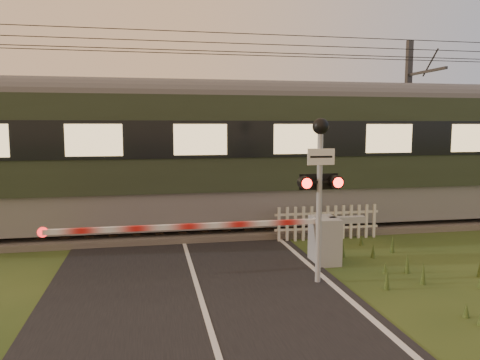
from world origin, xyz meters
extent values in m
plane|color=#223916|center=(0.00, 0.00, 0.00)|extent=(160.00, 160.00, 0.00)
cube|color=black|center=(0.00, 0.00, 0.01)|extent=(6.00, 140.00, 0.02)
cube|color=#47423D|center=(0.00, 6.50, 0.06)|extent=(140.00, 3.40, 0.24)
cube|color=slate|center=(0.00, 5.78, 0.26)|extent=(140.00, 0.08, 0.14)
cube|color=slate|center=(0.00, 7.22, 0.26)|extent=(140.00, 0.08, 0.14)
cube|color=#2D2116|center=(0.00, 6.50, 0.19)|extent=(0.24, 2.20, 0.06)
cylinder|color=black|center=(0.00, 6.20, 5.50)|extent=(120.00, 0.02, 0.02)
cylinder|color=black|center=(0.00, 6.80, 5.50)|extent=(120.00, 0.02, 0.02)
cylinder|color=black|center=(0.00, 6.50, 6.10)|extent=(120.00, 0.02, 0.02)
cylinder|color=black|center=(0.00, 6.50, 5.80)|extent=(120.00, 0.02, 0.02)
cube|color=slate|center=(0.49, 6.50, 0.87)|extent=(21.91, 2.90, 1.09)
cube|color=#242E1F|center=(0.49, 6.50, 2.78)|extent=(22.82, 3.15, 2.72)
cylinder|color=#4C4C4F|center=(0.49, 6.50, 4.13)|extent=(22.82, 1.10, 1.10)
cube|color=#FFD893|center=(0.49, 4.88, 2.91)|extent=(19.63, 0.04, 0.85)
cube|color=gray|center=(3.20, 2.43, 0.55)|extent=(0.55, 0.86, 1.11)
cylinder|color=gray|center=(3.04, 2.43, 0.55)|extent=(0.12, 0.12, 1.11)
cube|color=gray|center=(3.75, 2.43, 1.03)|extent=(0.91, 0.16, 0.16)
cube|color=red|center=(-0.07, 2.43, 1.03)|extent=(6.22, 0.11, 0.11)
cylinder|color=red|center=(-3.18, 2.43, 1.03)|extent=(0.22, 0.04, 0.22)
cylinder|color=gray|center=(2.53, 1.09, 1.56)|extent=(0.11, 0.11, 3.13)
cube|color=white|center=(2.53, 1.03, 2.66)|extent=(0.57, 0.03, 0.33)
sphere|color=black|center=(2.53, 1.09, 3.28)|extent=(0.33, 0.33, 0.33)
cube|color=black|center=(2.53, 1.09, 2.14)|extent=(0.78, 0.06, 0.06)
cylinder|color=#FF140C|center=(2.19, 0.91, 2.14)|extent=(0.21, 0.02, 0.21)
cylinder|color=#FF140C|center=(2.86, 0.91, 2.14)|extent=(0.21, 0.02, 0.21)
cube|color=black|center=(2.53, 1.14, 2.14)|extent=(0.83, 0.02, 0.33)
cube|color=silver|center=(4.12, 4.63, 0.33)|extent=(3.15, 0.04, 0.07)
cube|color=silver|center=(4.12, 4.63, 0.77)|extent=(3.15, 0.04, 0.07)
cube|color=#2D2D30|center=(8.98, 8.80, 3.27)|extent=(0.21, 0.21, 6.54)
cube|color=#2D2D30|center=(8.98, 7.65, 5.23)|extent=(0.09, 2.40, 0.09)
camera|label=1|loc=(-0.91, -7.96, 3.29)|focal=35.00mm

